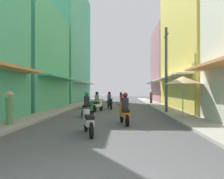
{
  "coord_description": "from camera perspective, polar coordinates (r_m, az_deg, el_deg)",
  "views": [
    {
      "loc": [
        0.78,
        -3.01,
        1.67
      ],
      "look_at": [
        -0.54,
        21.1,
        1.78
      ],
      "focal_mm": 32.89,
      "sensor_mm": 36.0,
      "label": 1
    }
  ],
  "objects": [
    {
      "name": "motorbike_white",
      "position": [
        16.25,
        -3.97,
        -3.67
      ],
      "size": [
        0.72,
        1.75,
        1.58
      ],
      "color": "black",
      "rests_on": "ground"
    },
    {
      "name": "pedestrian_crossing",
      "position": [
        10.46,
        -26.61,
        -4.3
      ],
      "size": [
        0.44,
        0.44,
        1.65
      ],
      "color": "#598C59",
      "rests_on": "ground"
    },
    {
      "name": "building_right_mid",
      "position": [
        21.28,
        24.73,
        16.96
      ],
      "size": [
        7.05,
        12.22,
        15.94
      ],
      "color": "#EFD159",
      "rests_on": "ground"
    },
    {
      "name": "motorbike_red",
      "position": [
        29.53,
        2.56,
        -2.14
      ],
      "size": [
        0.57,
        1.8,
        1.58
      ],
      "color": "black",
      "rests_on": "ground"
    },
    {
      "name": "sidewalk_left",
      "position": [
        19.09,
        -12.87,
        -5.1
      ],
      "size": [
        1.64,
        46.55,
        0.12
      ],
      "primitive_type": "cube",
      "color": "#9E9991",
      "rests_on": "ground"
    },
    {
      "name": "pedestrian_midway",
      "position": [
        25.56,
        10.82,
        -1.83
      ],
      "size": [
        0.44,
        0.44,
        1.72
      ],
      "color": "#262628",
      "rests_on": "ground"
    },
    {
      "name": "building_left_far",
      "position": [
        32.59,
        -13.39,
        12.13
      ],
      "size": [
        7.05,
        13.78,
        17.33
      ],
      "color": "#4CB28C",
      "rests_on": "ground"
    },
    {
      "name": "motorbike_orange",
      "position": [
        10.1,
        3.46,
        -5.75
      ],
      "size": [
        0.63,
        1.79,
        1.58
      ],
      "color": "black",
      "rests_on": "ground"
    },
    {
      "name": "utility_pole",
      "position": [
        15.38,
        14.83,
        5.42
      ],
      "size": [
        0.2,
        1.2,
        6.23
      ],
      "color": "#4C4C4F",
      "rests_on": "ground"
    },
    {
      "name": "motorbike_black",
      "position": [
        18.51,
        -0.66,
        -3.26
      ],
      "size": [
        0.67,
        1.77,
        1.58
      ],
      "color": "black",
      "rests_on": "ground"
    },
    {
      "name": "motorbike_green",
      "position": [
        13.04,
        -6.74,
        -4.51
      ],
      "size": [
        0.65,
        1.78,
        1.58
      ],
      "color": "black",
      "rests_on": "ground"
    },
    {
      "name": "sidewalk_right",
      "position": [
        18.72,
        14.51,
        -5.19
      ],
      "size": [
        1.64,
        46.55,
        0.12
      ],
      "primitive_type": "cube",
      "color": "#ADA89E",
      "rests_on": "ground"
    },
    {
      "name": "ground_plane",
      "position": [
        18.38,
        0.68,
        -5.48
      ],
      "size": [
        84.8,
        84.8,
        0.0
      ],
      "primitive_type": "plane",
      "color": "#4C4C4F"
    },
    {
      "name": "building_right_far",
      "position": [
        30.98,
        17.22,
        6.39
      ],
      "size": [
        7.05,
        8.67,
        10.52
      ],
      "color": "#B7727F",
      "rests_on": "ground"
    },
    {
      "name": "building_left_mid",
      "position": [
        20.55,
        -23.29,
        7.84
      ],
      "size": [
        7.05,
        8.91,
        9.12
      ],
      "color": "#4CB28C",
      "rests_on": "ground"
    },
    {
      "name": "vendor_umbrella",
      "position": [
        12.73,
        19.1,
        2.44
      ],
      "size": [
        2.14,
        2.14,
        2.5
      ],
      "color": "#99999E",
      "rests_on": "ground"
    },
    {
      "name": "motorbike_silver",
      "position": [
        7.9,
        -6.67,
        -8.75
      ],
      "size": [
        0.76,
        1.74,
        0.96
      ],
      "color": "black",
      "rests_on": "ground"
    }
  ]
}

